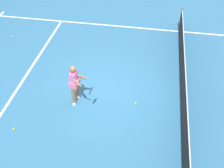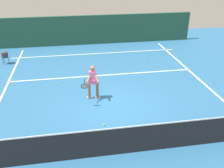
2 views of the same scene
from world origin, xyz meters
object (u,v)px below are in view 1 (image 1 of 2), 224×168
at_px(tennis_ball_near, 11,37).
at_px(tennis_player, 75,83).
at_px(tennis_ball_far, 14,129).
at_px(tennis_ball_mid, 136,103).

bearing_deg(tennis_ball_near, tennis_player, 49.75).
xyz_separation_m(tennis_ball_near, tennis_ball_far, (5.27, 2.62, 0.00)).
height_order(tennis_player, tennis_ball_far, tennis_player).
bearing_deg(tennis_ball_near, tennis_ball_mid, 61.71).
relative_size(tennis_ball_near, tennis_ball_far, 1.00).
bearing_deg(tennis_ball_far, tennis_ball_mid, 115.82).
distance_m(tennis_player, tennis_ball_near, 5.68).
xyz_separation_m(tennis_player, tennis_ball_mid, (-0.19, 2.11, -0.81)).
height_order(tennis_player, tennis_ball_mid, tennis_player).
relative_size(tennis_player, tennis_ball_far, 23.48).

